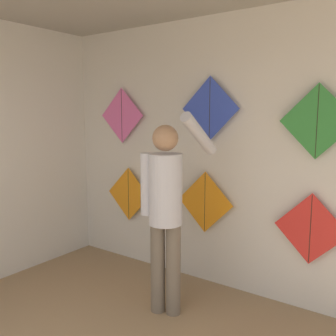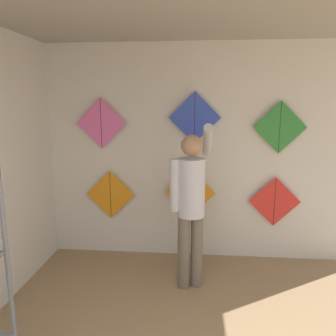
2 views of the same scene
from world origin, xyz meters
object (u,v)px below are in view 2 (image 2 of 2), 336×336
(kite_0, at_px, (110,195))
(kite_4, at_px, (195,118))
(kite_1, at_px, (190,193))
(kite_2, at_px, (275,202))
(shopkeeper, at_px, (191,198))
(kite_3, at_px, (101,123))
(kite_5, at_px, (280,127))

(kite_0, xyz_separation_m, kite_4, (1.11, 0.00, 1.03))
(kite_1, xyz_separation_m, kite_2, (1.09, 0.00, -0.09))
(kite_1, bearing_deg, kite_0, 180.00)
(shopkeeper, relative_size, kite_3, 2.81)
(kite_1, bearing_deg, shopkeeper, -88.55)
(kite_0, bearing_deg, kite_5, 0.00)
(kite_2, bearing_deg, kite_4, 180.00)
(shopkeeper, relative_size, kite_5, 2.81)
(kite_2, bearing_deg, kite_3, 180.00)
(kite_3, distance_m, kite_4, 1.20)
(kite_3, bearing_deg, kite_0, 0.00)
(kite_5, bearing_deg, kite_4, 180.00)
(kite_1, height_order, kite_5, kite_5)
(shopkeeper, height_order, kite_0, shopkeeper)
(kite_3, relative_size, kite_4, 1.00)
(kite_2, bearing_deg, kite_1, 180.00)
(kite_0, height_order, kite_2, kite_0)
(kite_0, relative_size, kite_5, 1.00)
(kite_3, relative_size, kite_5, 1.00)
(kite_0, xyz_separation_m, kite_1, (1.07, 0.00, 0.05))
(kite_4, relative_size, kite_5, 1.00)
(kite_1, xyz_separation_m, kite_4, (0.04, 0.00, 0.98))
(shopkeeper, bearing_deg, kite_0, 129.66)
(kite_2, bearing_deg, shopkeeper, -145.74)
(kite_3, height_order, kite_4, kite_4)
(shopkeeper, height_order, kite_1, shopkeeper)
(kite_5, bearing_deg, kite_2, 180.00)
(kite_2, height_order, kite_3, kite_3)
(kite_2, relative_size, kite_4, 1.00)
(kite_1, bearing_deg, kite_3, 180.00)
(kite_2, bearing_deg, kite_0, 180.00)
(kite_2, height_order, kite_5, kite_5)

